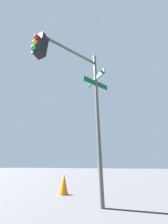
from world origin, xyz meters
name	(u,v)px	position (x,y,z in m)	size (l,w,h in m)	color
traffic_signal_near	(72,76)	(-6.79, -6.63, 3.60)	(1.77, 2.40, 5.12)	#474C47
traffic_cone	(64,184)	(-5.67, -8.36, 0.33)	(0.36, 0.36, 0.65)	orange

